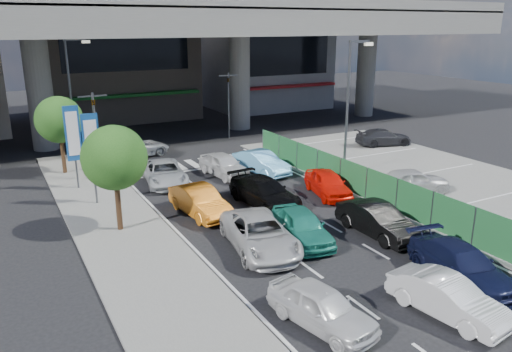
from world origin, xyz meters
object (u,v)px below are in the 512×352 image
hatch_black_mid_right (378,220)px  sedan_black_mid (265,192)px  parked_sedan_dgrey (383,137)px  van_white_back_left (322,307)px  crossing_wagon_silver (137,148)px  parked_sedan_white (412,181)px  street_lamp_right (350,97)px  hatch_white_back_mid (447,297)px  sedan_white_front_mid (224,165)px  traffic_light_left (94,115)px  signboard_near (92,147)px  sedan_white_mid_left (260,234)px  taxi_teal_mid (302,226)px  tree_far (59,120)px  taxi_orange_left (200,201)px  tree_near (114,158)px  signboard_far (73,136)px  street_lamp_left (73,89)px  wagon_silver_front_left (164,173)px  kei_truck_front_right (261,163)px  traffic_light_right (228,89)px  taxi_orange_right (328,183)px  minivan_navy_back (461,265)px

hatch_black_mid_right → sedan_black_mid: same height
parked_sedan_dgrey → van_white_back_left: bearing=148.7°
crossing_wagon_silver → parked_sedan_white: parked_sedan_white is taller
street_lamp_right → hatch_white_back_mid: street_lamp_right is taller
van_white_back_left → sedan_white_front_mid: size_ratio=0.92×
traffic_light_left → hatch_black_mid_right: bearing=-56.8°
signboard_near → hatch_black_mid_right: signboard_near is taller
sedan_white_mid_left → taxi_teal_mid: (1.96, -0.10, 0.00)m
tree_far → taxi_orange_left: tree_far is taller
tree_near → crossing_wagon_silver: size_ratio=1.07×
signboard_far → street_lamp_left: bearing=79.7°
van_white_back_left → sedan_white_mid_left: size_ratio=0.75×
tree_far → parked_sedan_white: size_ratio=1.19×
wagon_silver_front_left → traffic_light_left: bearing=154.1°
kei_truck_front_right → parked_sedan_white: size_ratio=1.04×
parked_sedan_white → traffic_light_left: bearing=69.0°
van_white_back_left → hatch_black_mid_right: hatch_black_mid_right is taller
sedan_black_mid → wagon_silver_front_left: sedan_black_mid is taller
traffic_light_left → taxi_teal_mid: 14.29m
traffic_light_right → signboard_near: size_ratio=1.11×
sedan_white_mid_left → sedan_black_mid: size_ratio=1.04×
parked_sedan_white → taxi_teal_mid: bearing=119.8°
traffic_light_left → sedan_white_front_mid: 7.98m
street_lamp_right → kei_truck_front_right: 6.60m
hatch_white_back_mid → parked_sedan_dgrey: bearing=44.0°
sedan_white_mid_left → hatch_white_back_mid: bearing=-58.2°
van_white_back_left → kei_truck_front_right: bearing=55.1°
wagon_silver_front_left → parked_sedan_dgrey: bearing=12.2°
parked_sedan_dgrey → traffic_light_left: bearing=102.1°
hatch_black_mid_right → van_white_back_left: bearing=-144.3°
kei_truck_front_right → parked_sedan_white: (5.28, -7.31, 0.06)m
signboard_near → tree_near: tree_near is taller
hatch_white_back_mid → signboard_near: bearing=107.4°
sedan_black_mid → signboard_near: bearing=146.1°
tree_near → wagon_silver_front_left: size_ratio=1.03×
traffic_light_left → wagon_silver_front_left: size_ratio=1.11×
wagon_silver_front_left → taxi_orange_right: bearing=-32.7°
street_lamp_left → signboard_far: 7.32m
van_white_back_left → parked_sedan_dgrey: parked_sedan_dgrey is taller
street_lamp_right → taxi_teal_mid: street_lamp_right is taller
signboard_near → hatch_white_back_mid: size_ratio=1.22×
parked_sedan_dgrey → signboard_near: bearing=112.7°
tree_far → hatch_white_back_mid: bearing=-69.6°
hatch_black_mid_right → tree_near: bearing=149.5°
minivan_navy_back → van_white_back_left: bearing=-172.1°
kei_truck_front_right → tree_far: bearing=142.1°
traffic_light_right → van_white_back_left: traffic_light_right is taller
signboard_far → crossing_wagon_silver: (4.93, 5.71, -2.44)m
taxi_orange_left → sedan_black_mid: bearing=-10.1°
tree_near → taxi_orange_right: tree_near is taller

